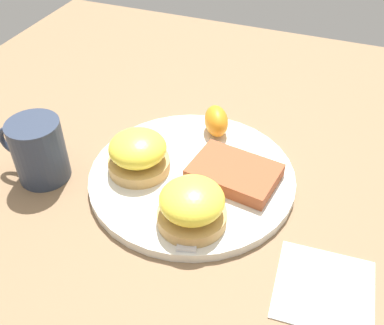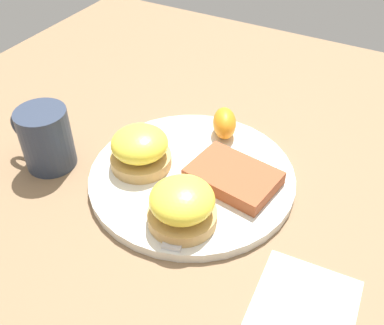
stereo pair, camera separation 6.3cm
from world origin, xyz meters
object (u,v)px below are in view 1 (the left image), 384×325
Objects in this scene: sandwich_benedict_right at (192,206)px; hashbrown_patty at (234,173)px; sandwich_benedict_left at (138,153)px; orange_wedge at (214,120)px; cup at (38,150)px; fork at (194,197)px.

sandwich_benedict_right is 0.10m from hashbrown_patty.
orange_wedge is at bearing -119.44° from sandwich_benedict_left.
sandwich_benedict_left is 0.85× the size of cup.
sandwich_benedict_right is at bearing 75.15° from hashbrown_patty.
hashbrown_patty is 0.28m from cup.
sandwich_benedict_right is 0.24m from cup.
cup is (0.24, -0.02, 0.00)m from sandwich_benedict_right.
fork is at bearing 99.36° from orange_wedge.
orange_wedge is 0.27m from cup.
sandwich_benedict_left is 0.13m from sandwich_benedict_right.
hashbrown_patty is at bearing -163.33° from cup.
cup reaches higher than sandwich_benedict_right.
hashbrown_patty is (-0.03, -0.10, -0.02)m from sandwich_benedict_right.
hashbrown_patty is 0.11m from orange_wedge.
cup reaches higher than hashbrown_patty.
sandwich_benedict_right is 0.85× the size of cup.
hashbrown_patty is at bearing 124.06° from orange_wedge.
orange_wedge is at bearing -55.94° from hashbrown_patty.
fork is (-0.10, 0.03, -0.03)m from sandwich_benedict_left.
cup is at bearing 40.71° from orange_wedge.
orange_wedge is (0.06, -0.09, 0.01)m from hashbrown_patty.
orange_wedge is (0.04, -0.19, -0.01)m from sandwich_benedict_right.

